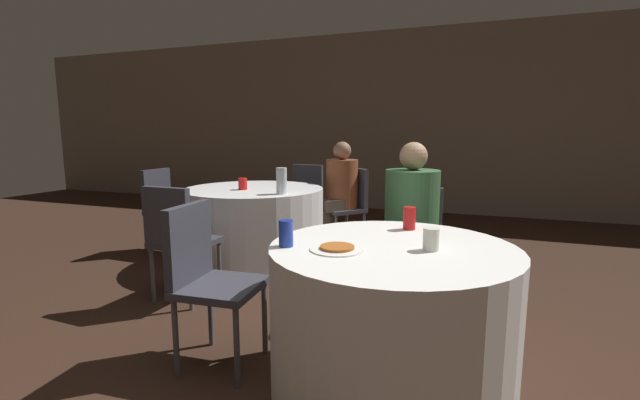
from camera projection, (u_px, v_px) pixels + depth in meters
ground_plane at (346, 396)px, 2.02m from camera, size 16.00×16.00×0.00m
wall_back at (444, 122)px, 6.49m from camera, size 16.00×0.06×2.80m
table_near at (391, 320)px, 2.01m from camera, size 1.14×1.14×0.72m
table_far at (255, 226)px, 4.06m from camera, size 1.30×1.30×0.72m
chair_near_west at (205, 269)px, 2.25m from camera, size 0.44×0.43×0.86m
chair_near_north at (412, 238)px, 2.91m from camera, size 0.42×0.43×0.86m
chair_far_west at (164, 202)px, 4.41m from camera, size 0.41×0.40×0.86m
chair_far_north at (304, 194)px, 4.99m from camera, size 0.43×0.43×0.86m
chair_far_northeast at (349, 200)px, 4.53m from camera, size 0.56×0.56×0.86m
chair_far_south at (177, 233)px, 3.07m from camera, size 0.42×0.42×0.86m
person_floral_shirt at (336, 196)px, 4.45m from camera, size 0.46×0.47×1.14m
person_green_jacket at (410, 232)px, 2.75m from camera, size 0.36×0.51×1.18m
pizza_plate_near at (337, 248)px, 1.90m from camera, size 0.25×0.25×0.02m
soda_can_red at (409, 218)px, 2.29m from camera, size 0.07×0.07×0.12m
soda_can_blue at (286, 233)px, 1.94m from camera, size 0.07×0.07×0.12m
cup_near at (431, 239)px, 1.88m from camera, size 0.07×0.07×0.10m
bottle_far at (282, 181)px, 3.61m from camera, size 0.09×0.09×0.22m
cup_far at (243, 184)px, 3.90m from camera, size 0.08×0.08×0.11m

